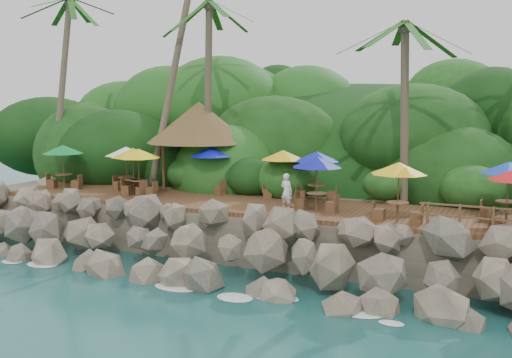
% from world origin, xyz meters
% --- Properties ---
extents(ground, '(140.00, 140.00, 0.00)m').
position_xyz_m(ground, '(0.00, 0.00, 0.00)').
color(ground, '#19514F').
rests_on(ground, ground).
extents(land_base, '(32.00, 25.20, 2.10)m').
position_xyz_m(land_base, '(0.00, 16.00, 1.05)').
color(land_base, gray).
rests_on(land_base, ground).
extents(jungle_hill, '(44.80, 28.00, 15.40)m').
position_xyz_m(jungle_hill, '(0.00, 23.50, 0.00)').
color(jungle_hill, '#143811').
rests_on(jungle_hill, ground).
extents(seawall, '(29.00, 4.00, 2.30)m').
position_xyz_m(seawall, '(0.00, 2.00, 1.15)').
color(seawall, gray).
rests_on(seawall, ground).
extents(terrace, '(26.00, 5.00, 0.20)m').
position_xyz_m(terrace, '(0.00, 6.00, 2.20)').
color(terrace, brown).
rests_on(terrace, land_base).
extents(jungle_foliage, '(44.00, 16.00, 12.00)m').
position_xyz_m(jungle_foliage, '(0.00, 15.00, 0.00)').
color(jungle_foliage, '#143811').
rests_on(jungle_foliage, ground).
extents(foam_line, '(25.20, 0.80, 0.06)m').
position_xyz_m(foam_line, '(0.00, 0.30, 0.03)').
color(foam_line, white).
rests_on(foam_line, ground).
extents(palapa, '(5.66, 5.66, 4.60)m').
position_xyz_m(palapa, '(-4.90, 9.26, 5.79)').
color(palapa, brown).
rests_on(palapa, ground).
extents(dining_clusters, '(24.21, 5.35, 2.33)m').
position_xyz_m(dining_clusters, '(0.01, 5.99, 4.23)').
color(dining_clusters, brown).
rests_on(dining_clusters, terrace).
extents(railing, '(6.10, 0.10, 1.00)m').
position_xyz_m(railing, '(10.73, 3.65, 2.91)').
color(railing, brown).
rests_on(railing, terrace).
extents(waiter, '(0.65, 0.51, 1.57)m').
position_xyz_m(waiter, '(1.90, 5.04, 3.09)').
color(waiter, white).
rests_on(waiter, terrace).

